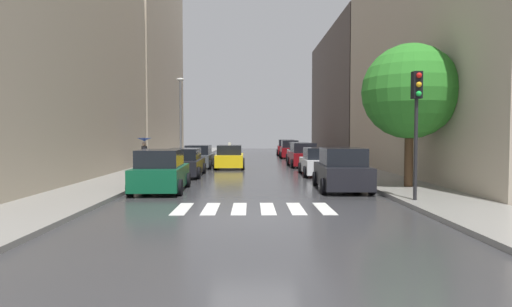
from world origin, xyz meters
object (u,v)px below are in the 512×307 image
parked_car_left_nearest (161,172)px  parked_car_right_sixth (286,148)px  taxi_midroad (230,157)px  parked_car_right_fifth (290,150)px  parked_car_right_third (303,156)px  parked_car_right_fourth (298,153)px  lamp_post_left (181,114)px  parked_car_left_second (185,163)px  parked_car_right_second (319,162)px  parked_car_right_nearest (342,170)px  pedestrian_foreground (144,147)px  parked_car_left_third (199,157)px  street_tree_right (410,92)px  traffic_light_right_corner (417,107)px

parked_car_left_nearest → parked_car_right_sixth: parked_car_right_sixth is taller
parked_car_right_sixth → taxi_midroad: 19.71m
parked_car_right_fifth → parked_car_right_third: bearing=-179.2°
parked_car_right_fourth → lamp_post_left: 10.54m
parked_car_left_second → taxi_midroad: size_ratio=1.08×
parked_car_right_fifth → parked_car_right_sixth: 5.98m
parked_car_left_nearest → parked_car_left_second: (-0.00, 6.36, -0.06)m
parked_car_right_second → lamp_post_left: 13.25m
parked_car_right_sixth → parked_car_right_second: bearing=-177.7°
parked_car_left_nearest → lamp_post_left: 16.02m
parked_car_right_nearest → parked_car_right_fourth: 18.36m
parked_car_left_second → pedestrian_foreground: 4.29m
lamp_post_left → parked_car_left_nearest: bearing=-83.6°
parked_car_right_fifth → lamp_post_left: size_ratio=0.66×
parked_car_left_third → parked_car_right_nearest: 14.13m
parked_car_right_nearest → parked_car_right_fourth: (0.20, 18.36, -0.03)m
parked_car_right_third → street_tree_right: street_tree_right is taller
street_tree_right → parked_car_left_second: bearing=150.1°
parked_car_right_third → lamp_post_left: size_ratio=0.63×
parked_car_right_fourth → street_tree_right: size_ratio=0.79×
parked_car_left_second → lamp_post_left: lamp_post_left is taller
parked_car_right_third → pedestrian_foreground: (-10.53, -4.05, 0.75)m
parked_car_right_nearest → lamp_post_left: (-9.34, 15.18, 3.14)m
parked_car_right_third → parked_car_right_fourth: size_ratio=0.87×
street_tree_right → parked_car_right_fifth: bearing=96.5°
parked_car_right_third → pedestrian_foreground: 11.30m
parked_car_left_second → parked_car_right_sixth: 25.83m
parked_car_right_fifth → parked_car_left_second: bearing=159.1°
pedestrian_foreground → street_tree_right: 16.35m
parked_car_right_sixth → street_tree_right: 30.91m
parked_car_left_nearest → traffic_light_right_corner: (9.26, -3.39, 2.48)m
parked_car_left_third → parked_car_right_fifth: size_ratio=0.96×
parked_car_right_fifth → traffic_light_right_corner: size_ratio=1.02×
parked_car_right_fourth → parked_car_left_third: bearing=132.3°
parked_car_right_nearest → pedestrian_foreground: 13.86m
parked_car_right_sixth → parked_car_left_nearest: bearing=168.5°
parked_car_right_third → pedestrian_foreground: size_ratio=2.09×
parked_car_left_second → parked_car_right_third: size_ratio=1.14×
parked_car_right_fourth → street_tree_right: street_tree_right is taller
parked_car_right_nearest → lamp_post_left: size_ratio=0.66×
taxi_midroad → parked_car_right_third: bearing=-76.9°
parked_car_left_nearest → parked_car_right_fourth: (7.80, 18.78, -0.01)m
parked_car_right_nearest → pedestrian_foreground: pedestrian_foreground is taller
parked_car_left_second → street_tree_right: size_ratio=0.79×
parked_car_right_fourth → parked_car_right_fifth: parked_car_right_fifth is taller
parked_car_right_third → lamp_post_left: (-9.26, 2.24, 3.16)m
parked_car_left_third → street_tree_right: size_ratio=0.70×
parked_car_right_third → pedestrian_foreground: bearing=109.9°
parked_car_right_second → parked_car_right_third: (-0.16, 6.49, 0.06)m
pedestrian_foreground → parked_car_right_second: bearing=-50.7°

